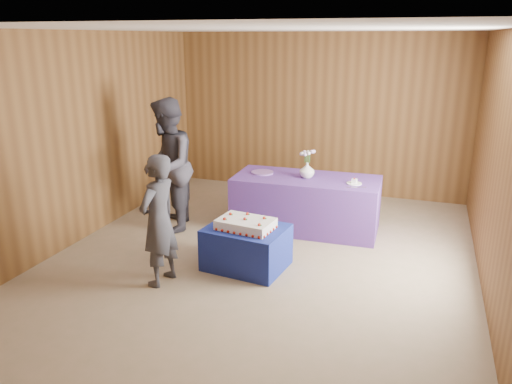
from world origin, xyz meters
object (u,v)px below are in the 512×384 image
at_px(cake_table, 246,247).
at_px(serving_table, 306,203).
at_px(sheet_cake, 246,224).
at_px(guest_right, 167,166).
at_px(guest_left, 159,221).
at_px(vase, 307,170).

xyz_separation_m(cake_table, serving_table, (0.36, 1.45, 0.12)).
bearing_deg(sheet_cake, guest_right, 157.39).
relative_size(cake_table, guest_left, 0.62).
relative_size(sheet_cake, guest_right, 0.38).
distance_m(cake_table, serving_table, 1.50).
relative_size(serving_table, guest_left, 1.37).
height_order(cake_table, guest_right, guest_right).
height_order(cake_table, guest_left, guest_left).
xyz_separation_m(cake_table, vase, (0.36, 1.45, 0.61)).
bearing_deg(vase, serving_table, 179.73).
distance_m(vase, guest_left, 2.40).
bearing_deg(cake_table, serving_table, 82.77).
relative_size(sheet_cake, guest_left, 0.48).
relative_size(cake_table, guest_right, 0.49).
height_order(cake_table, serving_table, serving_table).
bearing_deg(sheet_cake, cake_table, 106.81).
height_order(sheet_cake, guest_right, guest_right).
bearing_deg(cake_table, vase, 82.72).
height_order(vase, guest_left, guest_left).
bearing_deg(guest_left, guest_right, -146.59).
height_order(serving_table, guest_left, guest_left).
distance_m(cake_table, guest_right, 1.78).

